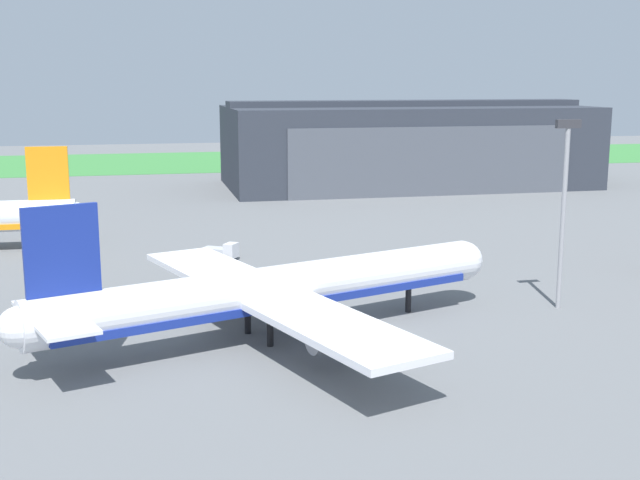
{
  "coord_description": "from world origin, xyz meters",
  "views": [
    {
      "loc": [
        -19.39,
        -64.8,
        21.56
      ],
      "look_at": [
        0.02,
        22.64,
        3.9
      ],
      "focal_mm": 45.86,
      "sensor_mm": 36.0,
      "label": 1
    }
  ],
  "objects": [
    {
      "name": "apron_light_mast",
      "position": [
        19.34,
        4.15,
        10.58
      ],
      "size": [
        2.4,
        0.5,
        17.94
      ],
      "color": "#99999E",
      "rests_on": "ground_plane"
    },
    {
      "name": "maintenance_hangar",
      "position": [
        34.32,
        95.68,
        8.23
      ],
      "size": [
        72.9,
        33.22,
        17.37
      ],
      "color": "#2D333D",
      "rests_on": "ground_plane"
    },
    {
      "name": "pushback_tractor",
      "position": [
        -10.05,
        32.35,
        1.03
      ],
      "size": [
        4.57,
        3.88,
        2.15
      ],
      "color": "silver",
      "rests_on": "ground_plane"
    },
    {
      "name": "fuel_bowser",
      "position": [
        13.89,
        22.97,
        1.02
      ],
      "size": [
        4.85,
        4.27,
        2.01
      ],
      "color": "#B7BCC6",
      "rests_on": "ground_plane"
    },
    {
      "name": "grass_field_strip",
      "position": [
        0.0,
        154.74,
        0.04
      ],
      "size": [
        440.0,
        56.0,
        0.08
      ],
      "primitive_type": "cube",
      "color": "#3C853E",
      "rests_on": "ground_plane"
    },
    {
      "name": "airliner_near_left",
      "position": [
        -8.63,
        1.21,
        4.05
      ],
      "size": [
        42.75,
        39.73,
        12.74
      ],
      "color": "white",
      "rests_on": "ground_plane"
    },
    {
      "name": "ground_plane",
      "position": [
        0.0,
        0.0,
        0.0
      ],
      "size": [
        440.0,
        440.0,
        0.0
      ],
      "primitive_type": "plane",
      "color": "slate"
    }
  ]
}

